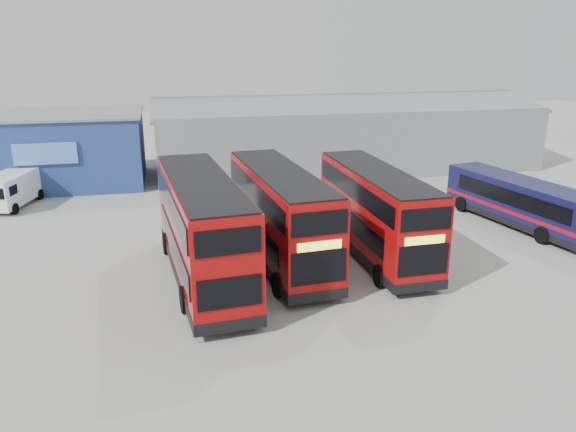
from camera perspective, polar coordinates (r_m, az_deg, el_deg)
The scene contains 8 objects.
ground_plane at distance 27.34m, azimuth 1.84°, elevation -4.25°, with size 120.00×120.00×0.00m, color gray.
office_block at distance 43.92m, azimuth -22.43°, elevation 6.36°, with size 12.30×8.32×5.12m.
maintenance_shed at distance 47.42m, azimuth 5.38°, elevation 8.39°, with size 30.50×12.00×5.89m.
double_decker_left at distance 24.31m, azimuth -8.65°, elevation -1.53°, with size 3.63×11.09×4.61m.
double_decker_centre at distance 26.14m, azimuth -0.77°, elevation -0.15°, with size 3.40×10.64×4.43m.
double_decker_right at distance 27.24m, azimuth 8.87°, elevation 0.20°, with size 2.79×10.14×4.26m.
single_decker_blue at distance 34.10m, azimuth 22.46°, elevation 1.20°, with size 4.14×10.01×2.65m.
panel_van at distance 39.26m, azimuth -26.29°, elevation 2.54°, with size 3.10×5.14×2.11m.
Camera 1 is at (-6.29, -24.57, 10.21)m, focal length 35.00 mm.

